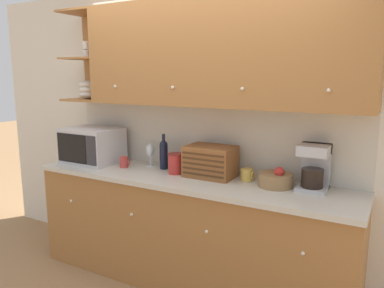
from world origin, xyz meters
TOP-DOWN VIEW (x-y plane):
  - ground_plane at (0.00, 0.00)m, footprint 24.00×24.00m
  - wall_back at (0.00, 0.03)m, footprint 5.20×0.06m
  - counter_unit at (0.00, -0.30)m, footprint 2.82×0.63m
  - backsplash_panel at (0.00, -0.01)m, footprint 2.80×0.01m
  - upper_cabinets at (0.17, -0.18)m, footprint 2.80×0.39m
  - microwave at (-1.07, -0.29)m, footprint 0.52×0.43m
  - mug_blue_second at (-0.67, -0.30)m, footprint 0.09×0.08m
  - wine_glass at (-0.49, -0.14)m, footprint 0.08×0.08m
  - wine_bottle at (-0.32, -0.17)m, footprint 0.07×0.07m
  - storage_canister at (-0.14, -0.26)m, footprint 0.13×0.13m
  - bread_box at (0.17, -0.20)m, footprint 0.40×0.28m
  - mug at (0.48, -0.17)m, footprint 0.11×0.10m
  - fruit_basket at (0.73, -0.21)m, footprint 0.26×0.26m
  - coffee_maker at (1.00, -0.15)m, footprint 0.21×0.22m

SIDE VIEW (x-z plane):
  - ground_plane at x=0.00m, z-range 0.00..0.00m
  - counter_unit at x=0.00m, z-range 0.00..0.96m
  - mug at x=0.48m, z-range 0.95..1.05m
  - mug_blue_second at x=-0.67m, z-range 0.95..1.05m
  - fruit_basket at x=0.73m, z-range 0.93..1.09m
  - storage_canister at x=-0.14m, z-range 0.96..1.13m
  - bread_box at x=0.17m, z-range 0.95..1.22m
  - wine_bottle at x=-0.32m, z-range 0.94..1.26m
  - wine_glass at x=-0.49m, z-range 0.99..1.21m
  - microwave at x=-1.07m, z-range 0.95..1.29m
  - coffee_maker at x=1.00m, z-range 0.95..1.30m
  - backsplash_panel at x=0.00m, z-range 0.95..1.54m
  - wall_back at x=0.00m, z-range 0.00..2.60m
  - upper_cabinets at x=0.17m, z-range 1.54..2.39m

